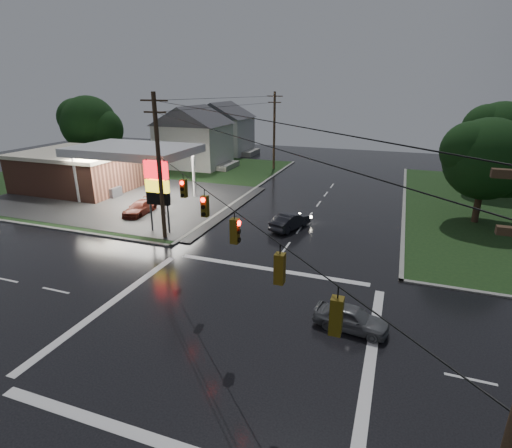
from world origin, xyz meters
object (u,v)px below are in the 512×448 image
(car_crossing, at_px, (351,318))
(gas_station, at_px, (88,168))
(utility_pole_nw, at_px, (159,166))
(tree_ne_near, at_px, (488,159))
(house_far, at_px, (222,127))
(car_north, at_px, (290,221))
(tree_ne_far, at_px, (501,136))
(pylon_sign, at_px, (157,185))
(car_pump, at_px, (140,208))
(tree_nw_behind, at_px, (90,124))
(utility_pole_n, at_px, (274,130))
(house_near, at_px, (194,136))

(car_crossing, bearing_deg, gas_station, 68.84)
(utility_pole_nw, distance_m, tree_ne_near, 26.74)
(house_far, distance_m, car_crossing, 53.92)
(car_north, relative_size, car_crossing, 1.13)
(gas_station, distance_m, tree_ne_far, 45.29)
(gas_station, xyz_separation_m, tree_ne_near, (39.82, 2.29, 3.01))
(house_far, xyz_separation_m, car_crossing, (27.81, -46.04, -3.78))
(pylon_sign, height_order, car_pump, pylon_sign)
(tree_nw_behind, bearing_deg, car_crossing, -35.23)
(utility_pole_n, xyz_separation_m, car_north, (8.70, -23.08, -4.78))
(pylon_sign, bearing_deg, utility_pole_nw, -45.00)
(tree_ne_near, bearing_deg, tree_ne_far, 75.93)
(gas_station, distance_m, house_far, 28.61)
(utility_pole_n, bearing_deg, car_north, -69.35)
(gas_station, bearing_deg, utility_pole_nw, -32.23)
(house_near, distance_m, car_north, 29.40)
(gas_station, height_order, house_near, house_near)
(tree_ne_far, height_order, car_crossing, tree_ne_far)
(utility_pole_nw, height_order, car_pump, utility_pole_nw)
(gas_station, distance_m, utility_pole_nw, 19.38)
(tree_nw_behind, distance_m, car_north, 36.73)
(gas_station, height_order, car_north, gas_station)
(pylon_sign, xyz_separation_m, tree_ne_far, (27.65, 23.49, 2.17))
(utility_pole_n, bearing_deg, utility_pole_nw, -90.00)
(house_far, xyz_separation_m, car_north, (21.15, -33.08, -3.72))
(tree_ne_far, bearing_deg, house_far, 160.29)
(utility_pole_nw, relative_size, car_pump, 2.63)
(gas_station, height_order, tree_ne_near, tree_ne_near)
(house_far, height_order, tree_nw_behind, tree_nw_behind)
(car_north, distance_m, car_crossing, 14.57)
(tree_nw_behind, relative_size, tree_ne_near, 1.11)
(house_near, bearing_deg, tree_ne_near, -21.76)
(car_pump, bearing_deg, car_crossing, -33.30)
(pylon_sign, distance_m, utility_pole_nw, 2.22)
(car_crossing, bearing_deg, car_north, 35.39)
(utility_pole_n, xyz_separation_m, house_near, (-11.45, -2.00, -1.06))
(pylon_sign, bearing_deg, gas_station, 148.78)
(utility_pole_nw, xyz_separation_m, utility_pole_n, (0.00, 28.50, -0.25))
(tree_nw_behind, bearing_deg, car_north, -24.52)
(utility_pole_nw, bearing_deg, tree_ne_near, 27.86)
(tree_nw_behind, relative_size, tree_ne_far, 1.02)
(tree_ne_near, relative_size, car_north, 2.16)
(tree_nw_behind, relative_size, car_north, 2.41)
(utility_pole_n, distance_m, car_north, 25.12)
(pylon_sign, bearing_deg, utility_pole_n, 87.92)
(utility_pole_n, height_order, house_far, utility_pole_n)
(utility_pole_n, distance_m, car_pump, 25.09)
(house_far, relative_size, tree_nw_behind, 1.10)
(house_near, distance_m, tree_ne_near, 37.80)
(house_near, height_order, car_north, house_near)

